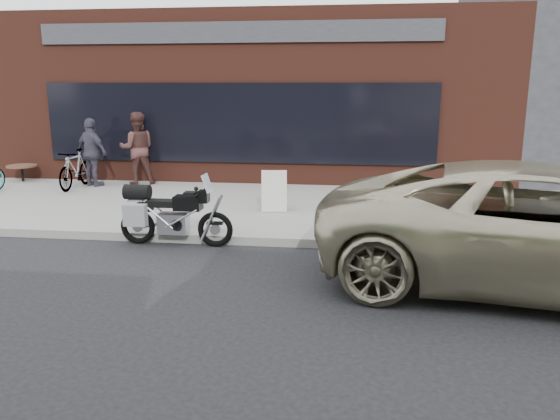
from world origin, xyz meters
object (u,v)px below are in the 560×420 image
object	(u,v)px
motorcycle	(168,214)
cafe_patron_right	(92,152)
bicycle_rear	(75,169)
cafe_patron_left	(137,148)
minivan	(549,228)
cafe_table	(22,166)
sandwich_sign	(274,190)

from	to	relation	value
motorcycle	cafe_patron_right	bearing A→B (deg)	128.53
bicycle_rear	cafe_patron_left	xyz separation A→B (m)	(1.30, 0.79, 0.44)
minivan	cafe_patron_right	xyz separation A→B (m)	(-9.00, 5.54, 0.17)
minivan	cafe_patron_left	xyz separation A→B (m)	(-8.00, 6.00, 0.24)
minivan	bicycle_rear	xyz separation A→B (m)	(-9.30, 5.21, -0.20)
bicycle_rear	cafe_patron_right	distance (m)	0.58
motorcycle	cafe_patron_right	xyz separation A→B (m)	(-3.37, 4.26, 0.47)
bicycle_rear	cafe_table	xyz separation A→B (m)	(-1.89, 0.74, -0.08)
sandwich_sign	cafe_table	distance (m)	7.47
sandwich_sign	bicycle_rear	bearing A→B (deg)	153.86
cafe_table	motorcycle	bearing A→B (deg)	-40.02
cafe_table	cafe_patron_left	world-z (taller)	cafe_patron_left
minivan	sandwich_sign	size ratio (longest dim) A/B	7.32
cafe_patron_left	sandwich_sign	bearing A→B (deg)	127.43
bicycle_rear	cafe_patron_right	bearing A→B (deg)	49.07
cafe_patron_left	cafe_patron_right	distance (m)	1.10
cafe_patron_left	minivan	bearing A→B (deg)	123.48
motorcycle	sandwich_sign	world-z (taller)	motorcycle
bicycle_rear	cafe_patron_left	world-z (taller)	cafe_patron_left
cafe_table	cafe_patron_left	bearing A→B (deg)	0.97
sandwich_sign	cafe_table	bearing A→B (deg)	153.05
minivan	bicycle_rear	size ratio (longest dim) A/B	3.76
cafe_patron_right	cafe_patron_left	bearing A→B (deg)	-130.99
minivan	cafe_patron_left	bearing A→B (deg)	62.42
minivan	cafe_patron_left	distance (m)	10.00
cafe_table	sandwich_sign	bearing A→B (deg)	-19.16
cafe_patron_left	cafe_patron_right	xyz separation A→B (m)	(-1.00, -0.46, -0.07)
cafe_patron_right	cafe_table	bearing A→B (deg)	14.08
cafe_patron_left	motorcycle	bearing A→B (deg)	97.01
motorcycle	cafe_patron_left	size ratio (longest dim) A/B	1.07
sandwich_sign	cafe_table	size ratio (longest dim) A/B	1.08
bicycle_rear	cafe_table	world-z (taller)	bicycle_rear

